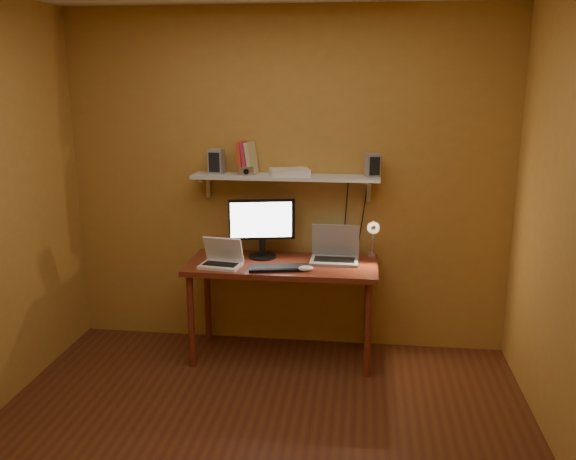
# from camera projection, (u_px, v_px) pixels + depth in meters

# --- Properties ---
(room) EXTENTS (3.44, 3.24, 2.64)m
(room) POSITION_uv_depth(u_px,v_px,m) (248.00, 234.00, 3.13)
(room) COLOR #522915
(room) RESTS_ON ground
(desk) EXTENTS (1.40, 0.60, 0.75)m
(desk) POSITION_uv_depth(u_px,v_px,m) (282.00, 274.00, 4.52)
(desk) COLOR maroon
(desk) RESTS_ON ground
(wall_shelf) EXTENTS (1.40, 0.25, 0.21)m
(wall_shelf) POSITION_uv_depth(u_px,v_px,m) (286.00, 177.00, 4.54)
(wall_shelf) COLOR silver
(wall_shelf) RESTS_ON room
(monitor) EXTENTS (0.49, 0.25, 0.45)m
(monitor) POSITION_uv_depth(u_px,v_px,m) (262.00, 225.00, 4.58)
(monitor) COLOR black
(monitor) RESTS_ON desk
(laptop) EXTENTS (0.36, 0.26, 0.27)m
(laptop) POSITION_uv_depth(u_px,v_px,m) (335.00, 251.00, 4.55)
(laptop) COLOR gray
(laptop) RESTS_ON desk
(netbook) EXTENTS (0.32, 0.25, 0.21)m
(netbook) POSITION_uv_depth(u_px,v_px,m) (222.00, 258.00, 4.42)
(netbook) COLOR white
(netbook) RESTS_ON desk
(keyboard) EXTENTS (0.44, 0.23, 0.02)m
(keyboard) POSITION_uv_depth(u_px,v_px,m) (279.00, 268.00, 4.34)
(keyboard) COLOR black
(keyboard) RESTS_ON desk
(mouse) EXTENTS (0.12, 0.09, 0.04)m
(mouse) POSITION_uv_depth(u_px,v_px,m) (306.00, 268.00, 4.31)
(mouse) COLOR white
(mouse) RESTS_ON desk
(desk_lamp) EXTENTS (0.09, 0.23, 0.38)m
(desk_lamp) POSITION_uv_depth(u_px,v_px,m) (373.00, 234.00, 4.49)
(desk_lamp) COLOR silver
(desk_lamp) RESTS_ON desk
(speaker_left) EXTENTS (0.11, 0.11, 0.19)m
(speaker_left) POSITION_uv_depth(u_px,v_px,m) (216.00, 161.00, 4.59)
(speaker_left) COLOR gray
(speaker_left) RESTS_ON wall_shelf
(speaker_right) EXTENTS (0.12, 0.12, 0.17)m
(speaker_right) POSITION_uv_depth(u_px,v_px,m) (372.00, 165.00, 4.44)
(speaker_right) COLOR gray
(speaker_right) RESTS_ON wall_shelf
(books) EXTENTS (0.15, 0.17, 0.24)m
(books) POSITION_uv_depth(u_px,v_px,m) (247.00, 158.00, 4.57)
(books) COLOR #B9371D
(books) RESTS_ON wall_shelf
(shelf_camera) EXTENTS (0.12, 0.07, 0.07)m
(shelf_camera) POSITION_uv_depth(u_px,v_px,m) (246.00, 171.00, 4.50)
(shelf_camera) COLOR silver
(shelf_camera) RESTS_ON wall_shelf
(router) EXTENTS (0.33, 0.27, 0.05)m
(router) POSITION_uv_depth(u_px,v_px,m) (289.00, 172.00, 4.53)
(router) COLOR white
(router) RESTS_ON wall_shelf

